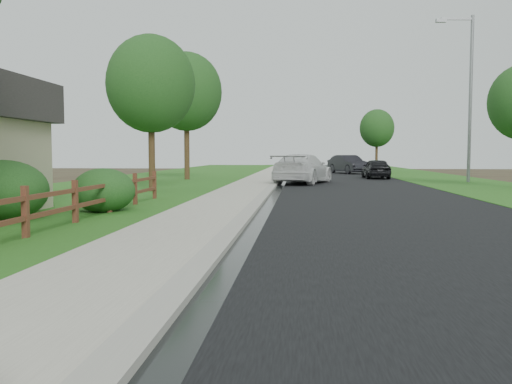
# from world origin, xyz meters

# --- Properties ---
(ground) EXTENTS (120.00, 120.00, 0.00)m
(ground) POSITION_xyz_m (0.00, 0.00, 0.00)
(ground) COLOR #3B2D20
(road) EXTENTS (8.00, 90.00, 0.02)m
(road) POSITION_xyz_m (4.60, 35.00, 0.01)
(road) COLOR black
(road) RESTS_ON ground
(curb) EXTENTS (0.40, 90.00, 0.12)m
(curb) POSITION_xyz_m (0.40, 35.00, 0.06)
(curb) COLOR #9A968C
(curb) RESTS_ON ground
(wet_gutter) EXTENTS (0.50, 90.00, 0.00)m
(wet_gutter) POSITION_xyz_m (0.75, 35.00, 0.02)
(wet_gutter) COLOR black
(wet_gutter) RESTS_ON road
(sidewalk) EXTENTS (2.20, 90.00, 0.10)m
(sidewalk) POSITION_xyz_m (-0.90, 35.00, 0.05)
(sidewalk) COLOR #AAA194
(sidewalk) RESTS_ON ground
(grass_strip) EXTENTS (1.60, 90.00, 0.06)m
(grass_strip) POSITION_xyz_m (-2.80, 35.00, 0.03)
(grass_strip) COLOR #285618
(grass_strip) RESTS_ON ground
(lawn_near) EXTENTS (9.00, 90.00, 0.04)m
(lawn_near) POSITION_xyz_m (-8.00, 35.00, 0.02)
(lawn_near) COLOR #285618
(lawn_near) RESTS_ON ground
(verge_far) EXTENTS (6.00, 90.00, 0.04)m
(verge_far) POSITION_xyz_m (11.50, 35.00, 0.02)
(verge_far) COLOR #285618
(verge_far) RESTS_ON ground
(ranch_fence) EXTENTS (0.12, 16.92, 1.10)m
(ranch_fence) POSITION_xyz_m (-3.60, 6.40, 0.62)
(ranch_fence) COLOR #4A2418
(ranch_fence) RESTS_ON ground
(white_suv) EXTENTS (3.93, 6.29, 1.70)m
(white_suv) POSITION_xyz_m (2.00, 26.53, 0.87)
(white_suv) COLOR silver
(white_suv) RESTS_ON road
(dark_car_mid) EXTENTS (1.72, 4.12, 1.39)m
(dark_car_mid) POSITION_xyz_m (7.20, 33.72, 0.72)
(dark_car_mid) COLOR black
(dark_car_mid) RESTS_ON road
(dark_car_far) EXTENTS (3.59, 5.23, 1.63)m
(dark_car_far) POSITION_xyz_m (6.10, 43.46, 0.84)
(dark_car_far) COLOR black
(dark_car_far) RESTS_ON road
(streetlight) EXTENTS (2.30, 0.44, 9.96)m
(streetlight) POSITION_xyz_m (11.81, 28.52, 5.64)
(streetlight) COLOR gray
(streetlight) RESTS_ON ground
(shrub_b) EXTENTS (2.94, 2.94, 1.58)m
(shrub_b) POSITION_xyz_m (-5.74, 8.14, 0.79)
(shrub_b) COLOR #194016
(shrub_b) RESTS_ON ground
(shrub_c) EXTENTS (2.33, 2.33, 1.32)m
(shrub_c) POSITION_xyz_m (-3.90, 10.33, 0.66)
(shrub_c) COLOR #194016
(shrub_c) RESTS_ON ground
(tree_near_left) EXTENTS (4.01, 4.01, 7.11)m
(tree_near_left) POSITION_xyz_m (-4.90, 19.12, 4.89)
(tree_near_left) COLOR #382317
(tree_near_left) RESTS_ON ground
(tree_mid_left) EXTENTS (4.75, 4.75, 8.49)m
(tree_mid_left) POSITION_xyz_m (-5.72, 30.67, 5.86)
(tree_mid_left) COLOR #382317
(tree_mid_left) RESTS_ON ground
(tree_far_right) EXTENTS (3.22, 3.22, 5.94)m
(tree_far_right) POSITION_xyz_m (9.00, 46.71, 4.16)
(tree_far_right) COLOR #382317
(tree_far_right) RESTS_ON ground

